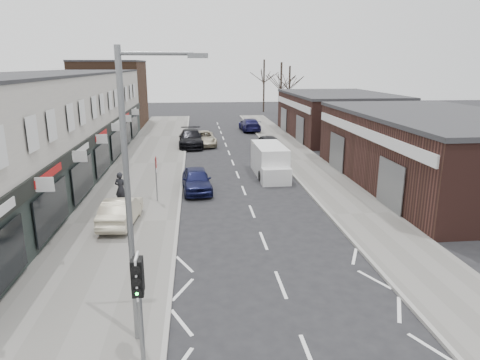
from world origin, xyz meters
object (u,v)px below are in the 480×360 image
object	(u,v)px
traffic_light	(138,286)
parked_car_right_b	(267,143)
warning_sign	(156,166)
sedan_on_pavement	(121,211)
parked_car_left_a	(196,180)
parked_car_right_a	(271,164)
parked_car_right_c	(250,125)
white_van	(270,161)
parked_car_left_b	(191,138)
parked_car_left_c	(203,138)
pedestrian	(121,189)
street_lamp	(134,186)

from	to	relation	value
traffic_light	parked_car_right_b	bearing A→B (deg)	74.32
warning_sign	sedan_on_pavement	distance (m)	4.04
warning_sign	parked_car_left_a	distance (m)	3.42
parked_car_left_a	parked_car_right_a	world-z (taller)	parked_car_left_a
parked_car_right_c	warning_sign	bearing A→B (deg)	69.97
warning_sign	white_van	xyz separation A→B (m)	(7.43, 5.60, -1.17)
parked_car_left_b	warning_sign	bearing A→B (deg)	-96.92
parked_car_left_a	white_van	bearing A→B (deg)	29.02
parked_car_left_c	parked_car_right_c	world-z (taller)	parked_car_right_c
parked_car_left_b	parked_car_left_c	world-z (taller)	parked_car_left_b
pedestrian	sedan_on_pavement	bearing A→B (deg)	119.17
parked_car_right_c	parked_car_left_c	bearing A→B (deg)	55.46
pedestrian	parked_car_left_b	world-z (taller)	pedestrian
traffic_light	parked_car_right_a	distance (m)	21.35
warning_sign	parked_car_left_a	size ratio (longest dim) A/B	0.63
parked_car_left_b	parked_car_right_a	world-z (taller)	parked_car_left_b
parked_car_left_b	white_van	bearing A→B (deg)	-65.39
warning_sign	parked_car_left_a	bearing A→B (deg)	44.39
warning_sign	pedestrian	xyz separation A→B (m)	(-1.93, -0.60, -1.13)
traffic_light	parked_car_right_b	size ratio (longest dim) A/B	0.67
parked_car_left_a	warning_sign	bearing A→B (deg)	-139.92
parked_car_right_b	parked_car_left_a	bearing A→B (deg)	55.92
street_lamp	parked_car_left_a	bearing A→B (deg)	83.98
parked_car_left_c	parked_car_right_a	size ratio (longest dim) A/B	1.20
white_van	parked_car_left_a	xyz separation A→B (m)	(-5.22, -3.43, -0.29)
street_lamp	warning_sign	bearing A→B (deg)	92.84
street_lamp	parked_car_right_b	bearing A→B (deg)	73.40
parked_car_left_b	parked_car_right_c	bearing A→B (deg)	52.94
sedan_on_pavement	parked_car_right_c	distance (m)	32.01
warning_sign	parked_car_right_b	xyz separation A→B (m)	(8.66, 14.13, -1.41)
traffic_light	sedan_on_pavement	world-z (taller)	traffic_light
parked_car_right_a	sedan_on_pavement	bearing A→B (deg)	48.94
street_lamp	parked_car_right_a	bearing A→B (deg)	69.73
traffic_light	street_lamp	xyz separation A→B (m)	(-0.13, 1.22, 2.20)
parked_car_left_a	parked_car_right_c	bearing A→B (deg)	71.06
sedan_on_pavement	parked_car_right_c	bearing A→B (deg)	-104.12
traffic_light	pedestrian	distance (m)	13.75
warning_sign	parked_car_right_a	xyz separation A→B (m)	(7.62, 6.12, -1.52)
parked_car_left_a	parked_car_right_b	distance (m)	13.59
traffic_light	parked_car_left_b	distance (m)	31.43
parked_car_right_a	street_lamp	bearing A→B (deg)	72.15
parked_car_left_a	parked_car_right_c	distance (m)	25.54
pedestrian	street_lamp	bearing A→B (deg)	122.19
warning_sign	pedestrian	distance (m)	2.32
warning_sign	parked_car_right_a	distance (m)	9.89
white_van	sedan_on_pavement	bearing A→B (deg)	-135.53
sedan_on_pavement	parked_car_left_a	size ratio (longest dim) A/B	0.94
parked_car_left_a	parked_car_left_c	distance (m)	15.74
sedan_on_pavement	parked_car_left_b	bearing A→B (deg)	-94.49
street_lamp	warning_sign	size ratio (longest dim) A/B	2.96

